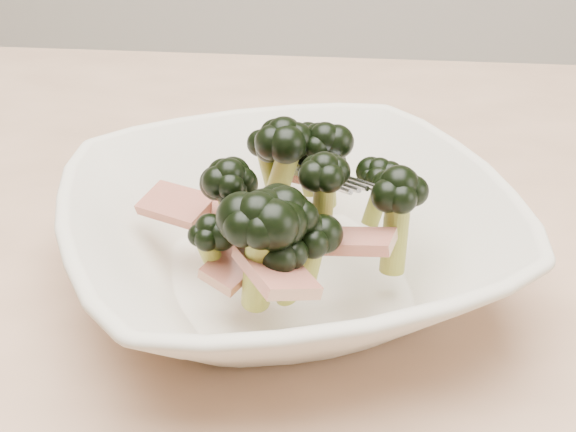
# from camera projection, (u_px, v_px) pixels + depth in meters

# --- Properties ---
(dining_table) EXTENTS (1.20, 0.80, 0.75)m
(dining_table) POSITION_uv_depth(u_px,v_px,m) (170.00, 347.00, 0.62)
(dining_table) COLOR tan
(dining_table) RESTS_ON ground
(broccoli_dish) EXTENTS (0.36, 0.36, 0.11)m
(broccoli_dish) POSITION_uv_depth(u_px,v_px,m) (289.00, 233.00, 0.50)
(broccoli_dish) COLOR beige
(broccoli_dish) RESTS_ON dining_table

